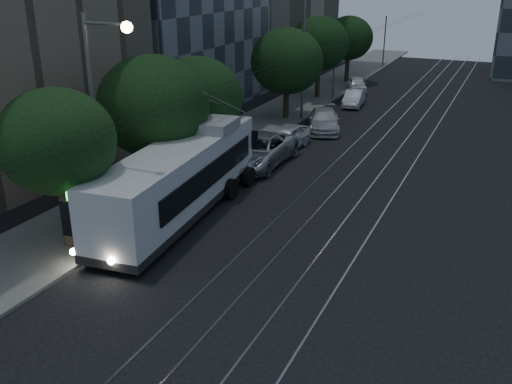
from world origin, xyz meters
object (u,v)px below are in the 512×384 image
Objects in this scene: car_white_d at (357,84)px; streetlamp_far at (309,37)px; streetlamp_near at (101,110)px; pickup_silver at (259,150)px; car_white_b at (324,120)px; trolleybus at (181,178)px; car_white_a at (286,138)px; car_white_c at (354,98)px.

streetlamp_far is at bearing -114.42° from car_white_d.
pickup_silver is at bearing 82.31° from streetlamp_near.
streetlamp_near reaches higher than car_white_b.
streetlamp_near is at bearing -114.04° from car_white_d.
car_white_b is 0.55× the size of streetlamp_near.
trolleybus is 17.41m from car_white_b.
trolleybus is 11.88m from car_white_a.
car_white_d is 0.38× the size of streetlamp_far.
car_white_b is at bearing 79.98° from trolleybus.
car_white_a is at bearing -80.35° from streetlamp_far.
pickup_silver is 1.61× the size of car_white_d.
car_white_d is (-0.81, 20.56, -0.10)m from car_white_a.
streetlamp_near is (-1.29, -3.68, 3.91)m from trolleybus.
pickup_silver is at bearing -84.97° from streetlamp_far.
car_white_d is (-0.20, 32.38, -1.13)m from trolleybus.
car_white_b is 21.74m from streetlamp_near.
pickup_silver reaches higher than car_white_c.
car_white_b is 15.15m from car_white_d.
car_white_b is 8.82m from car_white_c.
car_white_d is at bearing 88.26° from streetlamp_near.
streetlamp_near is 0.90× the size of streetlamp_far.
car_white_d is 36.42m from streetlamp_near.
pickup_silver is at bearing -91.17° from car_white_a.
streetlamp_near reaches higher than car_white_a.
streetlamp_near is at bearing -114.79° from trolleybus.
streetlamp_far is at bearing 114.84° from car_white_b.
car_white_a is (0.31, 3.62, -0.11)m from pickup_silver.
streetlamp_near reaches higher than car_white_d.
car_white_b is (1.40, 17.32, -1.06)m from trolleybus.
trolleybus is 19.95m from streetlamp_far.
streetlamp_far reaches higher than pickup_silver.
car_white_b is 1.29× the size of car_white_d.
car_white_a reaches higher than car_white_d.
pickup_silver is 0.69× the size of streetlamp_near.
car_white_a is at bearing -110.03° from car_white_d.
streetlamp_far is (-0.48, -12.96, 5.64)m from car_white_d.
streetlamp_near is (-1.60, -11.87, 4.83)m from pickup_silver.
car_white_a is 16.37m from streetlamp_near.
car_white_c is 30.34m from streetlamp_near.
pickup_silver is 1.59× the size of car_white_c.
pickup_silver reaches higher than car_white_b.
pickup_silver is 0.62× the size of streetlamp_far.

